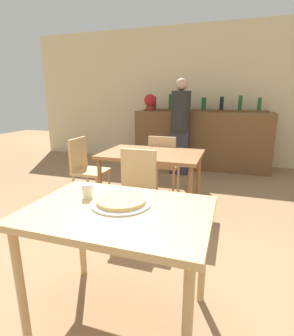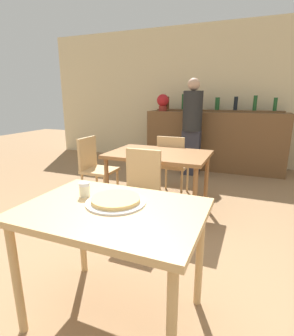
{
  "view_description": "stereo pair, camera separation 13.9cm",
  "coord_description": "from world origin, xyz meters",
  "px_view_note": "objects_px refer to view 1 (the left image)",
  "views": [
    {
      "loc": [
        0.59,
        -1.27,
        1.39
      ],
      "look_at": [
        -0.01,
        0.55,
        0.87
      ],
      "focal_mm": 28.0,
      "sensor_mm": 36.0,
      "label": 1
    },
    {
      "loc": [
        0.72,
        -1.22,
        1.39
      ],
      "look_at": [
        -0.01,
        0.55,
        0.87
      ],
      "focal_mm": 28.0,
      "sensor_mm": 36.0,
      "label": 2
    }
  ],
  "objects_px": {
    "chair_far_side_back": "(164,161)",
    "cheese_shaker": "(87,191)",
    "chair_far_side_front": "(135,187)",
    "chair_far_side_left": "(86,166)",
    "potted_plant": "(150,102)",
    "person_standing": "(180,124)",
    "pizza_tray": "(121,201)"
  },
  "relations": [
    {
      "from": "chair_far_side_front",
      "to": "person_standing",
      "type": "distance_m",
      "value": 2.35
    },
    {
      "from": "chair_far_side_front",
      "to": "chair_far_side_back",
      "type": "bearing_deg",
      "value": 90.0
    },
    {
      "from": "chair_far_side_back",
      "to": "person_standing",
      "type": "relative_size",
      "value": 0.51
    },
    {
      "from": "chair_far_side_front",
      "to": "pizza_tray",
      "type": "bearing_deg",
      "value": -73.66
    },
    {
      "from": "chair_far_side_back",
      "to": "cheese_shaker",
      "type": "relative_size",
      "value": 9.23
    },
    {
      "from": "chair_far_side_back",
      "to": "chair_far_side_left",
      "type": "xyz_separation_m",
      "value": [
        -0.91,
        -0.57,
        0.0
      ]
    },
    {
      "from": "chair_far_side_back",
      "to": "cheese_shaker",
      "type": "xyz_separation_m",
      "value": [
        0.06,
        -2.14,
        0.31
      ]
    },
    {
      "from": "cheese_shaker",
      "to": "person_standing",
      "type": "bearing_deg",
      "value": 91.13
    },
    {
      "from": "potted_plant",
      "to": "chair_far_side_left",
      "type": "bearing_deg",
      "value": -94.35
    },
    {
      "from": "pizza_tray",
      "to": "potted_plant",
      "type": "xyz_separation_m",
      "value": [
        -1.04,
        3.86,
        0.52
      ]
    },
    {
      "from": "pizza_tray",
      "to": "potted_plant",
      "type": "relative_size",
      "value": 1.11
    },
    {
      "from": "chair_far_side_back",
      "to": "potted_plant",
      "type": "height_order",
      "value": "potted_plant"
    },
    {
      "from": "chair_far_side_left",
      "to": "person_standing",
      "type": "relative_size",
      "value": 0.51
    },
    {
      "from": "potted_plant",
      "to": "person_standing",
      "type": "bearing_deg",
      "value": -35.8
    },
    {
      "from": "chair_far_side_back",
      "to": "cheese_shaker",
      "type": "bearing_deg",
      "value": 91.59
    },
    {
      "from": "chair_far_side_left",
      "to": "pizza_tray",
      "type": "bearing_deg",
      "value": -142.67
    },
    {
      "from": "potted_plant",
      "to": "chair_far_side_back",
      "type": "bearing_deg",
      "value": -66.47
    },
    {
      "from": "chair_far_side_left",
      "to": "potted_plant",
      "type": "bearing_deg",
      "value": -4.35
    },
    {
      "from": "chair_far_side_back",
      "to": "chair_far_side_left",
      "type": "distance_m",
      "value": 1.08
    },
    {
      "from": "cheese_shaker",
      "to": "potted_plant",
      "type": "bearing_deg",
      "value": 101.77
    },
    {
      "from": "pizza_tray",
      "to": "person_standing",
      "type": "bearing_deg",
      "value": 95.21
    },
    {
      "from": "chair_far_side_front",
      "to": "chair_far_side_left",
      "type": "bearing_deg",
      "value": 147.96
    },
    {
      "from": "person_standing",
      "to": "cheese_shaker",
      "type": "bearing_deg",
      "value": -88.87
    },
    {
      "from": "chair_far_side_left",
      "to": "person_standing",
      "type": "height_order",
      "value": "person_standing"
    },
    {
      "from": "potted_plant",
      "to": "cheese_shaker",
      "type": "bearing_deg",
      "value": -78.23
    },
    {
      "from": "pizza_tray",
      "to": "cheese_shaker",
      "type": "distance_m",
      "value": 0.24
    },
    {
      "from": "chair_far_side_front",
      "to": "chair_far_side_back",
      "type": "xyz_separation_m",
      "value": [
        0.0,
        1.14,
        0.0
      ]
    },
    {
      "from": "chair_far_side_front",
      "to": "chair_far_side_back",
      "type": "height_order",
      "value": "same"
    },
    {
      "from": "chair_far_side_front",
      "to": "pizza_tray",
      "type": "height_order",
      "value": "chair_far_side_front"
    },
    {
      "from": "person_standing",
      "to": "chair_far_side_left",
      "type": "bearing_deg",
      "value": -117.5
    },
    {
      "from": "cheese_shaker",
      "to": "person_standing",
      "type": "height_order",
      "value": "person_standing"
    },
    {
      "from": "cheese_shaker",
      "to": "potted_plant",
      "type": "relative_size",
      "value": 0.29
    }
  ]
}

